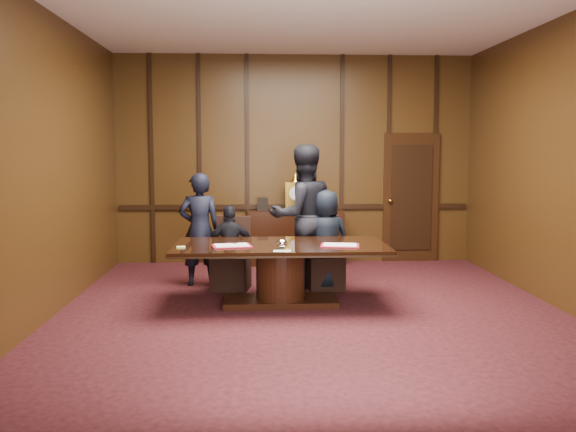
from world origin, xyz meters
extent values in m
plane|color=black|center=(0.00, 0.00, 0.00)|extent=(7.00, 7.00, 0.00)
plane|color=silver|center=(0.00, 0.00, 3.50)|extent=(7.00, 7.00, 0.00)
cube|color=black|center=(0.00, 3.50, 1.75)|extent=(6.00, 0.04, 3.50)
cube|color=black|center=(0.00, -3.50, 1.75)|extent=(6.00, 0.04, 3.50)
cube|color=black|center=(-3.00, 0.00, 1.75)|extent=(0.04, 7.00, 3.50)
cube|color=black|center=(3.00, 0.00, 1.75)|extent=(0.04, 7.00, 3.50)
cube|color=black|center=(0.00, 3.47, 0.95)|extent=(5.90, 0.05, 0.08)
cube|color=black|center=(2.00, 3.46, 1.10)|extent=(0.95, 0.06, 2.20)
sphere|color=gold|center=(1.63, 3.39, 1.05)|extent=(0.08, 0.08, 0.08)
cube|color=black|center=(0.00, 3.26, 0.45)|extent=(1.60, 0.45, 0.90)
cube|color=black|center=(-0.70, 3.26, 0.03)|extent=(0.12, 0.40, 0.06)
cube|color=black|center=(0.70, 3.26, 0.03)|extent=(0.12, 0.40, 0.06)
cube|color=gold|center=(0.00, 3.26, 1.14)|extent=(0.34, 0.18, 0.48)
cylinder|color=white|center=(0.00, 3.16, 1.20)|extent=(0.22, 0.03, 0.22)
cone|color=gold|center=(0.00, 3.26, 1.46)|extent=(0.14, 0.14, 0.16)
cube|color=black|center=(-0.55, 3.28, 1.01)|extent=(0.18, 0.04, 0.22)
cube|color=#CD5918|center=(0.50, 3.28, 0.96)|extent=(0.22, 0.12, 0.12)
cube|color=black|center=(-0.35, 0.55, 0.04)|extent=(1.40, 0.60, 0.08)
cylinder|color=black|center=(-0.35, 0.55, 0.39)|extent=(0.60, 0.60, 0.62)
cube|color=black|center=(-0.35, 0.55, 0.71)|extent=(2.62, 1.32, 0.02)
cube|color=black|center=(-0.35, 0.55, 0.73)|extent=(2.60, 1.30, 0.06)
cube|color=#AA0F29|center=(-0.94, 0.38, 0.77)|extent=(0.51, 0.41, 0.01)
cube|color=white|center=(-0.94, 0.38, 0.78)|extent=(0.44, 0.35, 0.01)
cube|color=#AA0F29|center=(0.36, 0.36, 0.77)|extent=(0.51, 0.40, 0.01)
cube|color=white|center=(0.36, 0.36, 0.78)|extent=(0.44, 0.34, 0.01)
cube|color=white|center=(-0.35, 0.10, 0.77)|extent=(0.20, 0.14, 0.01)
ellipsoid|color=white|center=(-0.35, 0.10, 0.82)|extent=(0.13, 0.13, 0.10)
cube|color=#FDFA7B|center=(-1.54, 0.32, 0.77)|extent=(0.11, 0.08, 0.01)
cube|color=black|center=(-1.00, 1.40, 0.23)|extent=(0.56, 0.56, 0.46)
cube|color=black|center=(-0.96, 1.60, 0.72)|extent=(0.48, 0.15, 0.55)
cylinder|color=black|center=(-1.20, 1.20, 0.12)|extent=(0.04, 0.04, 0.23)
cylinder|color=black|center=(-0.80, 1.60, 0.12)|extent=(0.04, 0.04, 0.23)
cube|color=black|center=(0.30, 1.40, 0.23)|extent=(0.52, 0.52, 0.46)
cube|color=black|center=(0.28, 1.61, 0.72)|extent=(0.48, 0.10, 0.55)
cylinder|color=black|center=(0.10, 1.20, 0.12)|extent=(0.04, 0.04, 0.23)
cylinder|color=black|center=(0.50, 1.60, 0.12)|extent=(0.04, 0.04, 0.23)
imported|color=black|center=(-1.00, 1.35, 0.58)|extent=(0.71, 0.37, 1.17)
imported|color=black|center=(0.30, 1.35, 0.69)|extent=(0.74, 0.55, 1.38)
imported|color=black|center=(-1.45, 1.70, 0.80)|extent=(0.61, 0.43, 1.60)
imported|color=black|center=(-0.01, 1.54, 0.99)|extent=(1.15, 1.02, 1.99)
camera|label=1|loc=(-0.63, -6.85, 1.91)|focal=38.00mm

